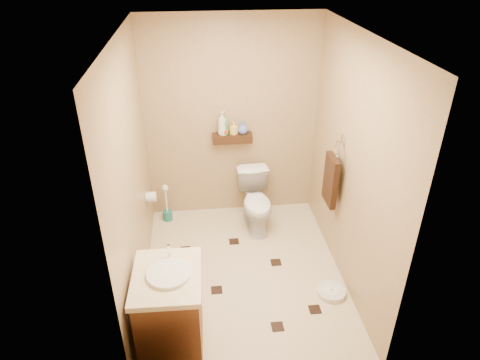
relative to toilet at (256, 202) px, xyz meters
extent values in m
plane|color=beige|center=(-0.25, -0.83, -0.34)|extent=(2.50, 2.50, 0.00)
cube|color=tan|center=(-0.25, 0.42, 0.86)|extent=(2.00, 0.04, 2.40)
cube|color=tan|center=(-0.25, -2.08, 0.86)|extent=(2.00, 0.04, 2.40)
cube|color=tan|center=(-1.25, -0.83, 0.86)|extent=(0.04, 2.50, 2.40)
cube|color=tan|center=(0.75, -0.83, 0.86)|extent=(0.04, 2.50, 2.40)
cube|color=white|center=(-0.25, -0.83, 2.06)|extent=(2.00, 2.50, 0.02)
cube|color=#3A240F|center=(-0.25, 0.34, 0.68)|extent=(0.46, 0.14, 0.10)
cube|color=black|center=(-0.54, -1.05, -0.33)|extent=(0.11, 0.11, 0.01)
cube|color=black|center=(0.12, -0.70, -0.33)|extent=(0.11, 0.11, 0.01)
cube|color=black|center=(-0.03, -1.57, -0.33)|extent=(0.11, 0.11, 0.01)
cube|color=black|center=(-0.85, -0.38, -0.33)|extent=(0.11, 0.11, 0.01)
cube|color=black|center=(0.36, -1.40, -0.33)|extent=(0.11, 0.11, 0.01)
cube|color=black|center=(-0.30, -0.29, -0.33)|extent=(0.11, 0.11, 0.01)
imported|color=white|center=(0.00, 0.00, 0.00)|extent=(0.41, 0.68, 0.68)
cube|color=brown|center=(-0.95, -1.66, 0.03)|extent=(0.51, 0.62, 0.74)
cube|color=#FFE6B8|center=(-0.95, -1.66, 0.43)|extent=(0.55, 0.66, 0.05)
cylinder|color=white|center=(-0.93, -1.66, 0.46)|extent=(0.34, 0.34, 0.05)
cylinder|color=silver|center=(-0.93, -1.45, 0.52)|extent=(0.03, 0.03, 0.11)
cylinder|color=silver|center=(0.57, -1.22, -0.31)|extent=(0.35, 0.35, 0.05)
cylinder|color=white|center=(0.57, -1.22, -0.28)|extent=(0.17, 0.17, 0.01)
cylinder|color=#1B6D65|center=(-1.07, 0.24, -0.28)|extent=(0.11, 0.11, 0.12)
cylinder|color=silver|center=(-1.07, 0.24, -0.05)|extent=(0.02, 0.02, 0.35)
sphere|color=silver|center=(-1.07, 0.24, 0.12)|extent=(0.08, 0.08, 0.08)
cube|color=silver|center=(0.74, -0.58, 1.04)|extent=(0.03, 0.06, 0.08)
torus|color=silver|center=(0.70, -0.58, 0.92)|extent=(0.02, 0.19, 0.19)
cube|color=#341D0F|center=(0.66, -0.58, 0.58)|extent=(0.06, 0.30, 0.52)
cylinder|color=silver|center=(-1.19, -0.18, 0.26)|extent=(0.11, 0.11, 0.11)
cylinder|color=silver|center=(-1.23, -0.18, 0.32)|extent=(0.04, 0.02, 0.02)
imported|color=silver|center=(-0.36, 0.34, 0.87)|extent=(0.15, 0.15, 0.28)
imported|color=yellow|center=(-0.36, 0.34, 0.81)|extent=(0.08, 0.08, 0.16)
imported|color=red|center=(-0.34, 0.34, 0.80)|extent=(0.15, 0.15, 0.13)
imported|color=green|center=(-0.33, 0.34, 0.85)|extent=(0.13, 0.13, 0.23)
imported|color=#FECB54|center=(-0.23, 0.34, 0.81)|extent=(0.09, 0.09, 0.15)
imported|color=#4E66C4|center=(-0.12, 0.34, 0.81)|extent=(0.17, 0.17, 0.15)
camera|label=1|loc=(-0.65, -4.20, 2.71)|focal=32.00mm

